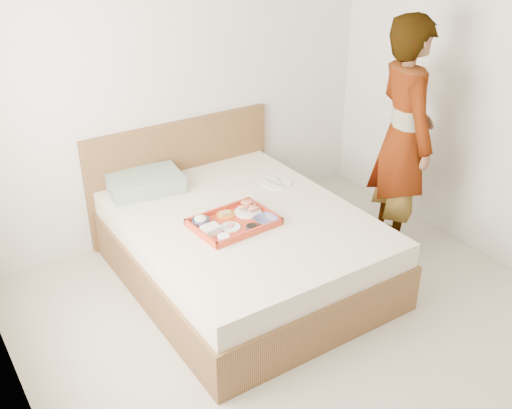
{
  "coord_description": "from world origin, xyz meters",
  "views": [
    {
      "loc": [
        -2.0,
        -2.13,
        2.56
      ],
      "look_at": [
        -0.01,
        0.9,
        0.65
      ],
      "focal_mm": 41.08,
      "sensor_mm": 36.0,
      "label": 1
    }
  ],
  "objects_px": {
    "dinner_plate": "(277,183)",
    "person": "(404,138)",
    "bed": "(243,247)",
    "tray": "(234,222)"
  },
  "relations": [
    {
      "from": "dinner_plate",
      "to": "person",
      "type": "distance_m",
      "value": 1.04
    },
    {
      "from": "bed",
      "to": "person",
      "type": "relative_size",
      "value": 1.08
    },
    {
      "from": "bed",
      "to": "dinner_plate",
      "type": "bearing_deg",
      "value": 30.02
    },
    {
      "from": "bed",
      "to": "person",
      "type": "distance_m",
      "value": 1.48
    },
    {
      "from": "person",
      "to": "tray",
      "type": "bearing_deg",
      "value": 103.97
    },
    {
      "from": "dinner_plate",
      "to": "person",
      "type": "relative_size",
      "value": 0.13
    },
    {
      "from": "tray",
      "to": "bed",
      "type": "bearing_deg",
      "value": 29.4
    },
    {
      "from": "bed",
      "to": "person",
      "type": "height_order",
      "value": "person"
    },
    {
      "from": "person",
      "to": "bed",
      "type": "bearing_deg",
      "value": 99.85
    },
    {
      "from": "bed",
      "to": "dinner_plate",
      "type": "height_order",
      "value": "dinner_plate"
    }
  ]
}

